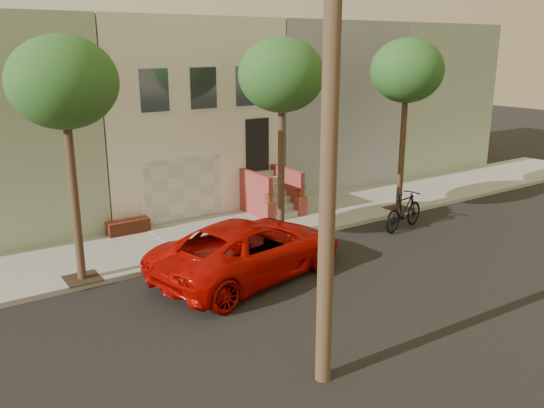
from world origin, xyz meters
TOP-DOWN VIEW (x-y plane):
  - ground at (0.00, 0.00)m, footprint 90.00×90.00m
  - sidewalk at (0.00, 5.35)m, footprint 40.00×3.70m
  - house_row at (0.00, 11.19)m, footprint 33.10×11.70m
  - tree_left at (-5.50, 3.90)m, footprint 2.70×2.57m
  - tree_mid at (1.00, 3.90)m, footprint 2.70×2.57m
  - tree_right at (6.50, 3.90)m, footprint 2.70×2.57m
  - pickup_truck at (-1.50, 1.82)m, footprint 6.18×3.79m
  - motorcycle at (5.11, 2.36)m, footprint 2.31×1.08m

SIDE VIEW (x-z plane):
  - ground at x=0.00m, z-range 0.00..0.00m
  - sidewalk at x=0.00m, z-range 0.00..0.15m
  - motorcycle at x=5.11m, z-range 0.00..1.34m
  - pickup_truck at x=-1.50m, z-range 0.00..1.60m
  - house_row at x=0.00m, z-range 0.14..7.14m
  - tree_left at x=-5.50m, z-range 2.11..8.41m
  - tree_mid at x=1.00m, z-range 2.11..8.41m
  - tree_right at x=6.50m, z-range 2.11..8.41m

